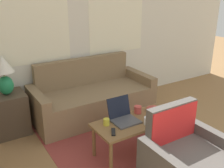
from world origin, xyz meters
TOP-DOWN VIEW (x-y plane):
  - wall_back at (-0.00, 4.14)m, footprint 6.86×0.06m
  - rug at (-0.14, 3.04)m, footprint 1.94×1.85m
  - couch at (-0.10, 3.70)m, footprint 1.95×0.84m
  - armchair at (-0.06, 1.69)m, footprint 0.83×0.70m
  - side_table at (-1.37, 3.80)m, footprint 0.46×0.46m
  - table_lamp at (-1.37, 3.80)m, footprint 0.28×0.28m
  - coffee_table at (-0.14, 2.46)m, footprint 1.08×0.50m
  - laptop at (-0.27, 2.55)m, footprint 0.32×0.33m
  - cup_navy at (-0.51, 2.55)m, footprint 0.07×0.07m
  - cup_yellow at (-0.07, 2.31)m, footprint 0.09×0.09m
  - cup_white at (0.01, 2.61)m, footprint 0.10×0.10m
  - snack_bowl at (0.23, 2.54)m, footprint 0.20×0.20m
  - book_red at (0.13, 2.35)m, footprint 0.18×0.18m
  - tv_remote at (-0.53, 2.36)m, footprint 0.11×0.15m

SIDE VIEW (x-z plane):
  - rug at x=-0.14m, z-range 0.00..0.01m
  - armchair at x=-0.06m, z-range -0.16..0.71m
  - couch at x=-0.10m, z-range -0.17..0.73m
  - side_table at x=-1.37m, z-range 0.00..0.61m
  - coffee_table at x=-0.14m, z-range 0.17..0.63m
  - tv_remote at x=-0.53m, z-range 0.45..0.47m
  - book_red at x=0.13m, z-range 0.45..0.49m
  - snack_bowl at x=0.23m, z-range 0.45..0.51m
  - cup_navy at x=-0.51m, z-range 0.45..0.54m
  - cup_yellow at x=-0.07m, z-range 0.45..0.55m
  - cup_white at x=0.01m, z-range 0.45..0.55m
  - laptop at x=-0.27m, z-range 0.38..0.65m
  - table_lamp at x=-1.37m, z-range 0.65..1.20m
  - wall_back at x=0.00m, z-range 0.01..2.61m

